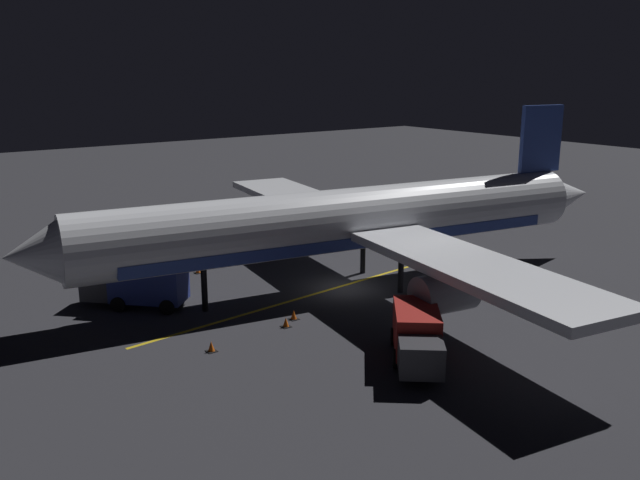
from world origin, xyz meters
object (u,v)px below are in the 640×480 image
object	(u,v)px
catering_truck	(417,337)
traffic_cone_under_wing	(198,270)
airliner	(354,222)
baggage_truck	(140,285)
traffic_cone_far	(294,315)
traffic_cone_near_right	(211,347)
ground_crew_worker	(136,290)
traffic_cone_near_left	(286,323)

from	to	relation	value
catering_truck	traffic_cone_under_wing	xyz separation A→B (m)	(19.40, 1.99, -1.02)
airliner	baggage_truck	distance (m)	13.69
airliner	traffic_cone_far	world-z (taller)	airliner
traffic_cone_near_right	airliner	bearing A→B (deg)	-72.75
traffic_cone_near_right	baggage_truck	bearing A→B (deg)	2.26
ground_crew_worker	traffic_cone_near_right	xyz separation A→B (m)	(-8.95, -0.33, -0.64)
ground_crew_worker	traffic_cone_near_left	bearing A→B (deg)	-148.51
traffic_cone_near_left	traffic_cone_far	distance (m)	1.22
catering_truck	traffic_cone_far	world-z (taller)	catering_truck
baggage_truck	catering_truck	distance (m)	17.12
ground_crew_worker	traffic_cone_far	size ratio (longest dim) A/B	3.16
traffic_cone_under_wing	traffic_cone_near_right	bearing A→B (deg)	156.38
baggage_truck	airliner	bearing A→B (deg)	-109.91
traffic_cone_near_left	traffic_cone_under_wing	distance (m)	11.96
airliner	traffic_cone_far	distance (m)	8.01
traffic_cone_near_left	catering_truck	bearing A→B (deg)	-160.61
catering_truck	baggage_truck	bearing A→B (deg)	27.01
traffic_cone_under_wing	traffic_cone_far	distance (m)	11.25
traffic_cone_far	traffic_cone_near_right	bearing A→B (deg)	102.04
baggage_truck	traffic_cone_under_wing	bearing A→B (deg)	-54.41
catering_truck	traffic_cone_far	distance (m)	8.38
baggage_truck	traffic_cone_near_right	bearing A→B (deg)	-177.74
traffic_cone_under_wing	traffic_cone_far	world-z (taller)	same
traffic_cone_near_right	traffic_cone_far	xyz separation A→B (m)	(1.24, -5.82, 0.00)
catering_truck	traffic_cone_near_right	world-z (taller)	catering_truck
airliner	traffic_cone_near_right	size ratio (longest dim) A/B	74.19
airliner	catering_truck	xyz separation A→B (m)	(-10.71, 4.78, -3.05)
ground_crew_worker	traffic_cone_near_right	size ratio (longest dim) A/B	3.16
traffic_cone_under_wing	baggage_truck	bearing A→B (deg)	125.59
catering_truck	traffic_cone_near_left	distance (m)	7.97
traffic_cone_near_right	traffic_cone_under_wing	bearing A→B (deg)	-23.62
catering_truck	traffic_cone_near_left	bearing A→B (deg)	19.39
catering_truck	airliner	bearing A→B (deg)	-24.05
baggage_truck	traffic_cone_near_right	size ratio (longest dim) A/B	10.50
airliner	catering_truck	size ratio (longest dim) A/B	7.21
baggage_truck	traffic_cone_far	world-z (taller)	baggage_truck
airliner	catering_truck	bearing A→B (deg)	155.95
traffic_cone_far	ground_crew_worker	bearing A→B (deg)	38.56
baggage_truck	traffic_cone_far	xyz separation A→B (m)	(-7.10, -6.15, -1.08)
baggage_truck	catering_truck	size ratio (longest dim) A/B	1.02
airliner	traffic_cone_under_wing	size ratio (longest dim) A/B	74.19
baggage_truck	traffic_cone_near_left	distance (m)	9.41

